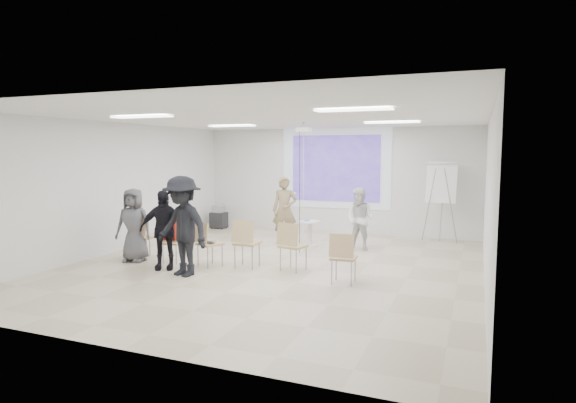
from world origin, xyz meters
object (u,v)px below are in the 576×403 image
at_px(player_left, 285,206).
at_px(player_right, 360,216).
at_px(chair_left_mid, 171,240).
at_px(audience_outer, 134,221).
at_px(audience_left, 163,224).
at_px(audience_mid, 182,220).
at_px(flipchart_easel, 441,183).
at_px(chair_far_left, 145,233).
at_px(pedestal_table, 310,232).
at_px(chair_center, 245,240).
at_px(chair_right_far, 343,254).
at_px(chair_left_inner, 207,240).
at_px(laptop, 210,242).
at_px(chair_right_inner, 291,242).
at_px(av_cart, 219,218).

relative_size(player_left, player_right, 1.18).
xyz_separation_m(chair_left_mid, audience_outer, (-0.83, -0.15, 0.38)).
xyz_separation_m(audience_left, audience_mid, (0.65, -0.29, 0.16)).
bearing_deg(chair_left_mid, flipchart_easel, 38.01).
relative_size(chair_far_left, chair_left_mid, 1.15).
relative_size(player_left, chair_far_left, 2.00).
bearing_deg(player_left, pedestal_table, -27.75).
bearing_deg(chair_center, chair_right_far, -14.49).
bearing_deg(chair_left_inner, laptop, 94.88).
distance_m(chair_right_far, audience_outer, 4.62).
bearing_deg(audience_outer, chair_left_mid, -4.39).
distance_m(chair_right_inner, chair_right_far, 1.30).
bearing_deg(chair_right_inner, audience_left, -150.88).
height_order(chair_center, chair_right_far, chair_center).
relative_size(chair_center, audience_left, 0.55).
bearing_deg(chair_right_inner, player_left, 126.36).
height_order(laptop, audience_left, audience_left).
xyz_separation_m(player_left, audience_mid, (-0.58, -3.66, 0.10)).
height_order(chair_center, audience_mid, audience_mid).
xyz_separation_m(chair_left_inner, audience_mid, (-0.06, -0.75, 0.52)).
relative_size(audience_left, audience_mid, 0.85).
bearing_deg(pedestal_table, chair_far_left, -138.10).
bearing_deg(chair_right_far, chair_right_inner, 152.43).
height_order(pedestal_table, flipchart_easel, flipchart_easel).
relative_size(chair_right_far, audience_left, 0.51).
distance_m(player_right, chair_left_inner, 3.77).
xyz_separation_m(player_right, chair_left_inner, (-2.49, -2.82, -0.27)).
relative_size(laptop, audience_mid, 0.16).
xyz_separation_m(chair_right_far, audience_mid, (-2.96, -0.51, 0.52)).
height_order(audience_left, audience_mid, audience_mid).
bearing_deg(audience_outer, av_cart, 82.14).
bearing_deg(audience_mid, chair_right_far, 24.54).
relative_size(pedestal_table, player_left, 0.34).
bearing_deg(chair_center, av_cart, 122.39).
xyz_separation_m(chair_right_inner, audience_left, (-2.42, -0.76, 0.33)).
xyz_separation_m(pedestal_table, chair_right_inner, (0.46, -2.44, 0.21)).
bearing_deg(audience_left, chair_left_mid, 84.34).
distance_m(audience_left, audience_outer, 1.06).
bearing_deg(player_right, flipchart_easel, 57.66).
bearing_deg(audience_mid, audience_outer, 173.74).
bearing_deg(chair_right_inner, chair_left_inner, -158.24).
relative_size(chair_left_inner, laptop, 2.73).
height_order(laptop, audience_outer, audience_outer).
distance_m(laptop, audience_mid, 1.02).
relative_size(pedestal_table, chair_far_left, 0.68).
bearing_deg(chair_left_inner, pedestal_table, 90.24).
bearing_deg(chair_far_left, player_left, 66.66).
bearing_deg(chair_right_far, chair_center, 165.67).
bearing_deg(audience_outer, chair_left_inner, -11.04).
bearing_deg(flipchart_easel, chair_left_mid, -132.73).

